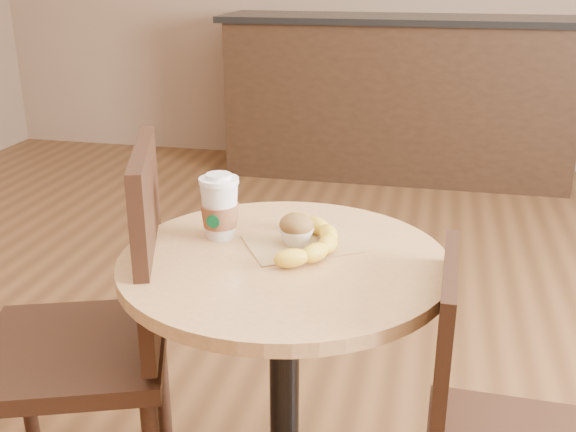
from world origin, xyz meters
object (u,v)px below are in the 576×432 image
(cafe_table, at_px, (284,339))
(chair_right, at_px, (488,432))
(muffin, at_px, (296,229))
(banana, at_px, (308,239))
(coffee_cup, at_px, (220,209))
(chair_left, at_px, (102,330))

(cafe_table, relative_size, chair_right, 0.91)
(chair_right, xyz_separation_m, muffin, (-0.44, 0.19, 0.34))
(banana, bearing_deg, coffee_cup, 169.83)
(chair_right, xyz_separation_m, banana, (-0.41, 0.17, 0.32))
(chair_right, distance_m, banana, 0.55)
(chair_left, height_order, coffee_cup, chair_left)
(muffin, relative_size, banana, 0.27)
(chair_right, distance_m, muffin, 0.59)
(cafe_table, bearing_deg, chair_right, -14.64)
(muffin, bearing_deg, chair_left, -165.46)
(muffin, bearing_deg, cafe_table, -100.10)
(chair_left, xyz_separation_m, chair_right, (0.89, -0.07, -0.09))
(chair_left, relative_size, coffee_cup, 6.37)
(chair_left, bearing_deg, banana, 81.90)
(coffee_cup, xyz_separation_m, banana, (0.22, -0.03, -0.05))
(chair_left, height_order, chair_right, chair_left)
(coffee_cup, bearing_deg, banana, -4.39)
(chair_right, bearing_deg, banana, 68.84)
(banana, bearing_deg, muffin, 147.79)
(coffee_cup, height_order, muffin, coffee_cup)
(chair_left, height_order, banana, chair_left)
(cafe_table, xyz_separation_m, coffee_cup, (-0.17, 0.08, 0.28))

